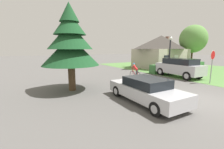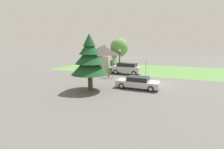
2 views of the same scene
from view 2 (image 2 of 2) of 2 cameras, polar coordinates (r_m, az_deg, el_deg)
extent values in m
plane|color=#5B5956|center=(19.39, 15.74, -3.37)|extent=(140.00, 140.00, 0.00)
cube|color=#568442|center=(31.82, 11.27, 2.01)|extent=(16.00, 36.00, 0.01)
cube|color=#B2A893|center=(32.32, -3.47, 4.86)|extent=(7.77, 5.72, 2.86)
pyramid|color=#3D3833|center=(32.19, -3.51, 9.21)|extent=(8.39, 6.17, 2.05)
cube|color=silver|center=(31.43, 1.07, 3.94)|extent=(0.90, 0.11, 2.00)
cube|color=black|center=(29.40, -0.22, 4.62)|extent=(1.10, 0.12, 0.90)
cube|color=brown|center=(34.46, -2.88, 10.28)|extent=(0.53, 0.53, 0.80)
cube|color=#387038|center=(30.08, 2.80, 2.70)|extent=(10.18, 0.90, 1.01)
cube|color=#BCBCC1|center=(16.67, 9.72, -3.36)|extent=(1.93, 4.66, 0.62)
cube|color=black|center=(16.54, 9.92, -1.56)|extent=(1.66, 2.25, 0.45)
cylinder|color=black|center=(16.42, 3.66, -4.29)|extent=(0.27, 0.64, 0.64)
cylinder|color=#ADADB2|center=(16.42, 3.66, -4.29)|extent=(0.27, 0.38, 0.37)
cylinder|color=black|center=(17.90, 5.47, -3.10)|extent=(0.27, 0.64, 0.64)
cylinder|color=#ADADB2|center=(17.90, 5.47, -3.10)|extent=(0.27, 0.38, 0.37)
cylinder|color=black|center=(15.65, 14.55, -5.33)|extent=(0.27, 0.64, 0.64)
cylinder|color=#ADADB2|center=(15.65, 14.55, -5.33)|extent=(0.27, 0.38, 0.37)
cylinder|color=black|center=(17.20, 15.45, -3.97)|extent=(0.27, 0.64, 0.64)
cylinder|color=#ADADB2|center=(17.20, 15.45, -3.97)|extent=(0.27, 0.38, 0.37)
torus|color=black|center=(21.55, -0.62, -0.71)|extent=(0.08, 0.73, 0.73)
torus|color=black|center=(22.00, -2.93, -0.49)|extent=(0.08, 0.73, 0.73)
cylinder|color=#B21E1E|center=(21.63, -1.21, -0.19)|extent=(0.05, 0.18, 0.61)
cylinder|color=#B21E1E|center=(21.79, -2.07, -0.06)|extent=(0.07, 0.62, 0.66)
cylinder|color=#B21E1E|center=(21.71, -1.91, 0.70)|extent=(0.08, 0.74, 0.07)
cylinder|color=#B21E1E|center=(21.63, -0.99, -0.83)|extent=(0.06, 0.33, 0.15)
cylinder|color=#B21E1E|center=(21.54, -0.83, -0.06)|extent=(0.04, 0.21, 0.49)
cylinder|color=#B21E1E|center=(21.94, -2.85, 0.16)|extent=(0.04, 0.12, 0.52)
cylinder|color=black|center=(21.88, -2.76, 0.82)|extent=(0.44, 0.05, 0.02)
ellipsoid|color=black|center=(21.54, -1.05, 0.64)|extent=(0.09, 0.20, 0.05)
cylinder|color=slate|center=(21.57, -1.01, 0.11)|extent=(0.12, 0.25, 0.51)
cylinder|color=slate|center=(21.65, -1.40, -0.07)|extent=(0.12, 0.25, 0.67)
cylinder|color=beige|center=(21.68, -1.17, -0.89)|extent=(0.08, 0.08, 0.30)
cylinder|color=beige|center=(21.80, -1.51, -1.08)|extent=(0.17, 0.08, 0.21)
cylinder|color=red|center=(21.63, -1.70, 1.26)|extent=(0.26, 0.68, 0.54)
cylinder|color=red|center=(21.75, -2.22, 1.25)|extent=(0.08, 0.25, 0.35)
cylinder|color=red|center=(21.86, -2.89, 1.29)|extent=(0.08, 0.25, 0.35)
sphere|color=beige|center=(21.71, -2.35, 2.14)|extent=(0.19, 0.19, 0.19)
ellipsoid|color=#267FBF|center=(21.70, -2.35, 2.27)|extent=(0.22, 0.18, 0.12)
cube|color=#B7B7BC|center=(25.28, 5.55, 2.03)|extent=(2.15, 4.76, 0.95)
cube|color=black|center=(25.15, 5.76, 3.73)|extent=(1.84, 3.19, 0.57)
cylinder|color=black|center=(25.14, 1.46, 1.01)|extent=(0.30, 0.83, 0.82)
cylinder|color=#ADADB2|center=(25.14, 1.46, 1.01)|extent=(0.30, 0.49, 0.48)
cylinder|color=black|center=(26.70, 2.95, 1.54)|extent=(0.30, 0.83, 0.82)
cylinder|color=#ADADB2|center=(26.70, 2.95, 1.54)|extent=(0.30, 0.49, 0.48)
cylinder|color=black|center=(24.05, 8.39, 0.48)|extent=(0.30, 0.83, 0.82)
cylinder|color=#ADADB2|center=(24.05, 8.39, 0.48)|extent=(0.30, 0.49, 0.48)
cylinder|color=black|center=(25.67, 9.52, 1.06)|extent=(0.30, 0.83, 0.82)
cylinder|color=#ADADB2|center=(25.67, 9.52, 1.06)|extent=(0.30, 0.49, 0.48)
cylinder|color=gray|center=(24.04, 12.73, 1.81)|extent=(0.07, 0.07, 2.04)
cylinder|color=red|center=(23.89, 12.85, 4.94)|extent=(0.70, 0.06, 0.70)
cylinder|color=silver|center=(23.89, 12.85, 4.94)|extent=(0.74, 0.06, 0.74)
cylinder|color=black|center=(25.51, 2.94, 4.47)|extent=(0.14, 0.14, 3.77)
sphere|color=white|center=(25.39, 2.99, 9.07)|extent=(0.36, 0.36, 0.36)
cone|color=black|center=(25.39, 2.99, 9.48)|extent=(0.22, 0.22, 0.15)
cylinder|color=#4C3823|center=(15.71, -8.27, -2.97)|extent=(0.48, 0.48, 1.74)
cone|color=#194723|center=(15.40, -8.44, 3.71)|extent=(3.77, 3.77, 1.94)
cone|color=#194723|center=(15.32, -8.54, 7.25)|extent=(2.94, 2.94, 1.71)
cone|color=#194723|center=(15.30, -8.62, 10.33)|extent=(2.11, 2.11, 1.48)
cone|color=#194723|center=(15.32, -8.69, 12.93)|extent=(1.28, 1.28, 1.24)
cylinder|color=#4C3823|center=(36.79, 2.70, 5.36)|extent=(0.30, 0.30, 2.66)
ellipsoid|color=#609347|center=(36.66, 2.74, 10.25)|extent=(4.24, 4.24, 4.45)
camera|label=1|loc=(10.65, 34.17, -0.28)|focal=24.00mm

